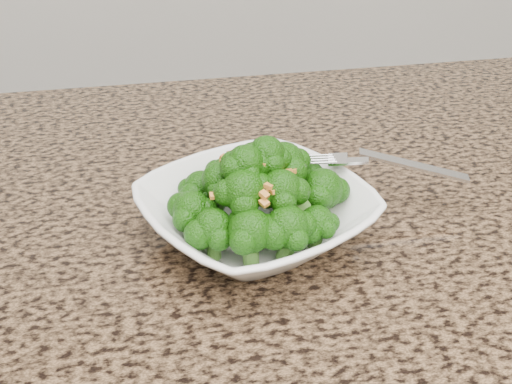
{
  "coord_description": "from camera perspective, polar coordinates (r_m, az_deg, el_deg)",
  "views": [
    {
      "loc": [
        -0.03,
        -0.09,
        1.25
      ],
      "look_at": [
        0.07,
        0.4,
        0.95
      ],
      "focal_mm": 45.0,
      "sensor_mm": 36.0,
      "label": 1
    }
  ],
  "objects": [
    {
      "name": "bowl",
      "position": [
        0.59,
        0.0,
        -2.11
      ],
      "size": [
        0.27,
        0.27,
        0.05
      ],
      "primitive_type": "imported",
      "rotation": [
        0.0,
        0.0,
        0.43
      ],
      "color": "white",
      "rests_on": "granite_counter"
    },
    {
      "name": "fork",
      "position": [
        0.63,
        9.31,
        2.79
      ],
      "size": [
        0.18,
        0.08,
        0.01
      ],
      "primitive_type": null,
      "rotation": [
        0.0,
        0.0,
        -0.31
      ],
      "color": "silver",
      "rests_on": "bowl"
    },
    {
      "name": "broccoli_pile",
      "position": [
        0.56,
        0.0,
        3.03
      ],
      "size": [
        0.18,
        0.18,
        0.07
      ],
      "primitive_type": null,
      "color": "#195409",
      "rests_on": "bowl"
    },
    {
      "name": "granite_counter",
      "position": [
        0.53,
        -5.53,
        -12.11
      ],
      "size": [
        1.64,
        1.04,
        0.03
      ],
      "primitive_type": "cube",
      "color": "brown",
      "rests_on": "cabinet"
    },
    {
      "name": "garlic_topping",
      "position": [
        0.54,
        0.0,
        6.59
      ],
      "size": [
        0.11,
        0.11,
        0.01
      ],
      "primitive_type": null,
      "color": "orange",
      "rests_on": "broccoli_pile"
    }
  ]
}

